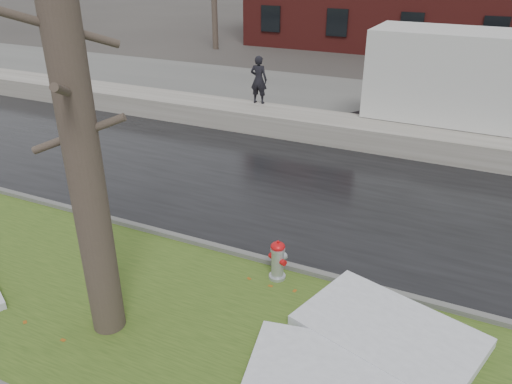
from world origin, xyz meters
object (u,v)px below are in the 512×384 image
at_px(fire_hydrant, 278,258).
at_px(box_truck, 497,88).
at_px(tree, 80,139).
at_px(worker, 259,80).

relative_size(fire_hydrant, box_truck, 0.08).
bearing_deg(fire_hydrant, tree, -106.81).
distance_m(fire_hydrant, worker, 9.83).
bearing_deg(tree, worker, 102.22).
xyz_separation_m(fire_hydrant, box_truck, (3.24, 9.72, 1.40)).
relative_size(fire_hydrant, tree, 0.13).
bearing_deg(fire_hydrant, box_truck, 94.60).
distance_m(box_truck, worker, 7.77).
bearing_deg(box_truck, tree, -112.14).
xyz_separation_m(box_truck, worker, (-7.70, -1.03, -0.28)).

